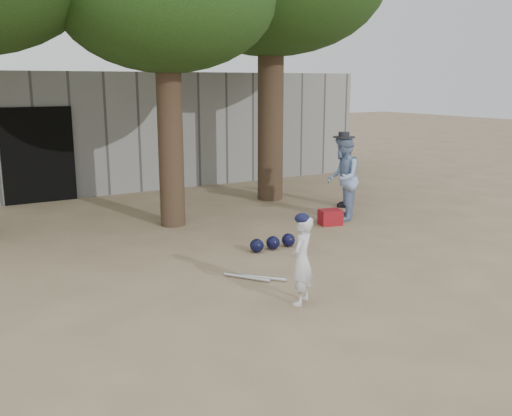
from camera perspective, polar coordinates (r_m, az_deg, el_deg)
ground at (r=7.48m, az=-0.05°, el=-9.07°), size 70.00×70.00×0.00m
boy_player at (r=7.18m, az=4.59°, el=-5.24°), size 0.50×0.46×1.14m
spectator_blue at (r=11.61m, az=8.65°, el=2.96°), size 1.04×1.05×1.71m
spectator_dark at (r=12.88m, az=9.04°, el=3.26°), size 0.88×0.79×1.44m
red_bag at (r=11.30m, az=7.44°, el=-0.92°), size 0.49×0.42×0.30m
back_building at (r=16.75m, az=-18.52°, el=7.58°), size 16.00×5.24×3.00m
helmet_row at (r=9.57m, az=1.70°, el=-3.49°), size 0.87×0.25×0.23m
bat_pile at (r=8.17m, az=-0.12°, el=-6.96°), size 0.67×0.72×0.06m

